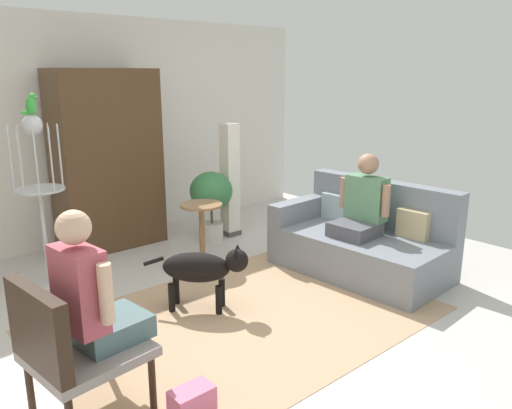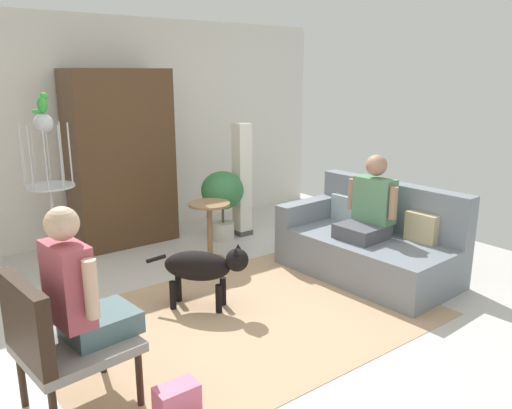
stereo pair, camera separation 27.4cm
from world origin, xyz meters
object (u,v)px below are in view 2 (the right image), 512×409
couch (369,244)px  bird_cage_stand (50,188)px  person_on_armchair (79,290)px  round_end_table (210,228)px  armoire_cabinet (121,159)px  column_lamp (242,181)px  armchair (55,338)px  person_on_couch (370,206)px  parrot (42,104)px  potted_plant (223,195)px  dog (203,267)px  handbag (177,400)px

couch → bird_cage_stand: size_ratio=1.09×
person_on_armchair → round_end_table: (1.90, 1.61, -0.38)m
person_on_armchair → armoire_cabinet: bearing=62.8°
column_lamp → armoire_cabinet: 1.48m
armchair → person_on_couch: size_ratio=1.11×
parrot → person_on_armchair: bearing=-102.1°
armchair → potted_plant: bearing=40.0°
armchair → bird_cage_stand: (0.61, 2.13, 0.42)m
round_end_table → dog: (-0.63, -0.91, 0.00)m
round_end_table → dog: size_ratio=0.93×
column_lamp → handbag: bearing=-131.9°
armchair → bird_cage_stand: 2.25m
person_on_armchair → potted_plant: size_ratio=0.99×
person_on_armchair → bird_cage_stand: size_ratio=0.52×
parrot → potted_plant: bearing=1.7°
handbag → round_end_table: bearing=53.4°
bird_cage_stand → armoire_cabinet: bearing=34.9°
round_end_table → column_lamp: column_lamp is taller
person_on_armchair → dog: size_ratio=1.19×
person_on_couch → armoire_cabinet: armoire_cabinet is taller
armchair → person_on_armchair: person_on_armchair is taller
bird_cage_stand → parrot: size_ratio=8.56×
potted_plant → person_on_armchair: bearing=-138.4°
handbag → potted_plant: bearing=51.7°
armchair → dog: 1.61m
round_end_table → potted_plant: 0.80m
dog → handbag: 1.47m
potted_plant → column_lamp: bearing=4.0°
handbag → armchair: bearing=142.7°
person_on_couch → round_end_table: 1.70m
couch → column_lamp: 1.88m
person_on_couch → round_end_table: size_ratio=1.23×
couch → handbag: size_ratio=6.88×
person_on_armchair → armoire_cabinet: 3.17m
bird_cage_stand → handbag: bird_cage_stand is taller
column_lamp → dog: bearing=-134.7°
person_on_couch → handbag: person_on_couch is taller
potted_plant → armchair: bearing=-140.0°
round_end_table → parrot: parrot is taller
person_on_couch → person_on_armchair: person_on_armchair is taller
dog → parrot: size_ratio=3.72×
person_on_armchair → bird_cage_stand: 2.16m
round_end_table → dog: 1.11m
potted_plant → handbag: (-2.06, -2.61, -0.46)m
armchair → handbag: armchair is taller
couch → handbag: bearing=-162.9°
potted_plant → armoire_cabinet: armoire_cabinet is taller
armchair → dog: armchair is taller
round_end_table → bird_cage_stand: bird_cage_stand is taller
person_on_couch → round_end_table: bearing=130.1°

